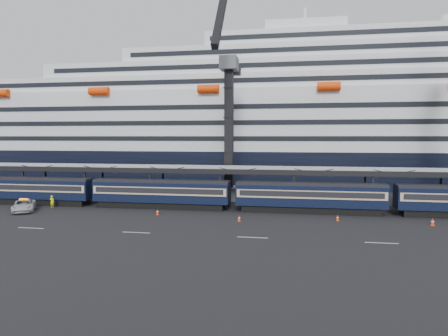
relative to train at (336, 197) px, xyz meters
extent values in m
plane|color=black|center=(4.65, -10.00, -2.20)|extent=(260.00, 260.00, 0.00)
cube|color=beige|center=(-33.35, -14.00, -2.19)|extent=(3.00, 0.15, 0.02)
cube|color=beige|center=(-21.35, -14.00, -2.19)|extent=(3.00, 0.15, 0.02)
cube|color=beige|center=(-9.35, -14.00, -2.19)|extent=(3.00, 0.15, 0.02)
cube|color=beige|center=(2.65, -14.00, -2.19)|extent=(3.00, 0.15, 0.02)
cube|color=black|center=(-43.35, 0.00, -1.75)|extent=(17.48, 2.40, 0.90)
cube|color=black|center=(-43.35, 0.00, 0.05)|extent=(19.00, 2.80, 2.70)
cube|color=#CFB592|center=(-43.35, 0.00, 0.35)|extent=(18.62, 2.92, 1.05)
cube|color=black|center=(-43.35, 0.00, 0.40)|extent=(17.86, 2.98, 0.70)
cube|color=black|center=(-43.35, 0.00, 1.55)|extent=(19.00, 2.50, 0.35)
cube|color=black|center=(-23.35, 0.00, -1.75)|extent=(17.48, 2.40, 0.90)
cube|color=black|center=(-23.35, 0.00, 0.05)|extent=(19.00, 2.80, 2.70)
cube|color=#CFB592|center=(-23.35, 0.00, 0.35)|extent=(18.62, 2.92, 1.05)
cube|color=black|center=(-23.35, 0.00, 0.40)|extent=(17.86, 2.98, 0.70)
cube|color=black|center=(-23.35, 0.00, 1.55)|extent=(19.00, 2.50, 0.35)
cube|color=black|center=(-3.35, 0.00, -1.75)|extent=(17.48, 2.40, 0.90)
cube|color=black|center=(-3.35, 0.00, 0.05)|extent=(19.00, 2.80, 2.70)
cube|color=#CFB592|center=(-3.35, 0.00, 0.35)|extent=(18.62, 2.92, 1.05)
cube|color=black|center=(-3.35, 0.00, 0.40)|extent=(17.86, 2.98, 0.70)
cube|color=black|center=(-3.35, 0.00, 1.55)|extent=(19.00, 2.50, 0.35)
cube|color=#96989E|center=(4.65, 4.00, 3.20)|extent=(130.00, 6.00, 0.25)
cube|color=black|center=(4.65, 1.00, 2.90)|extent=(130.00, 0.25, 0.70)
cube|color=black|center=(4.65, 7.00, 2.90)|extent=(130.00, 0.25, 0.70)
cube|color=black|center=(-45.35, 1.20, 0.50)|extent=(0.25, 0.25, 5.40)
cube|color=black|center=(-45.35, 6.80, 0.50)|extent=(0.25, 0.25, 5.40)
cube|color=black|center=(-35.35, 1.20, 0.50)|extent=(0.25, 0.25, 5.40)
cube|color=black|center=(-35.35, 6.80, 0.50)|extent=(0.25, 0.25, 5.40)
cube|color=black|center=(-25.35, 1.20, 0.50)|extent=(0.25, 0.25, 5.40)
cube|color=black|center=(-25.35, 6.80, 0.50)|extent=(0.25, 0.25, 5.40)
cube|color=black|center=(-15.35, 1.20, 0.50)|extent=(0.25, 0.25, 5.40)
cube|color=black|center=(-15.35, 6.80, 0.50)|extent=(0.25, 0.25, 5.40)
cube|color=black|center=(-5.35, 1.20, 0.50)|extent=(0.25, 0.25, 5.40)
cube|color=black|center=(-5.35, 6.80, 0.50)|extent=(0.25, 0.25, 5.40)
cube|color=black|center=(4.65, 1.20, 0.50)|extent=(0.25, 0.25, 5.40)
cube|color=black|center=(4.65, 6.80, 0.50)|extent=(0.25, 0.25, 5.40)
cube|color=black|center=(14.65, 6.80, 0.50)|extent=(0.25, 0.25, 5.40)
cube|color=black|center=(4.65, 36.00, 1.30)|extent=(200.00, 28.00, 7.00)
cube|color=silver|center=(4.65, 36.00, 10.80)|extent=(190.00, 26.88, 12.00)
cube|color=silver|center=(4.65, 36.00, 18.30)|extent=(160.00, 24.64, 3.00)
cube|color=black|center=(4.65, 23.63, 18.30)|extent=(153.60, 0.12, 0.90)
cube|color=silver|center=(4.65, 36.00, 21.30)|extent=(124.00, 21.84, 3.00)
cube|color=black|center=(4.65, 25.03, 21.30)|extent=(119.04, 0.12, 0.90)
cube|color=silver|center=(4.65, 36.00, 24.30)|extent=(90.00, 19.04, 3.00)
cube|color=black|center=(4.65, 26.43, 24.30)|extent=(86.40, 0.12, 0.90)
cube|color=silver|center=(4.65, 36.00, 27.30)|extent=(56.00, 16.24, 3.00)
cube|color=black|center=(4.65, 27.83, 27.30)|extent=(53.76, 0.12, 0.90)
cube|color=silver|center=(-3.35, 36.00, 29.80)|extent=(16.00, 12.00, 2.50)
cylinder|color=silver|center=(24.65, 36.00, 30.30)|extent=(2.80, 2.80, 3.00)
cylinder|color=#FF4008|center=(-65.35, 21.96, 16.60)|extent=(4.00, 1.60, 1.60)
cylinder|color=#FF4008|center=(-43.35, 21.96, 16.60)|extent=(4.00, 1.60, 1.60)
cylinder|color=#FF4008|center=(-21.35, 21.96, 16.60)|extent=(4.00, 1.60, 1.60)
cylinder|color=#FF4008|center=(0.65, 21.96, 16.60)|extent=(4.00, 1.60, 1.60)
cube|color=#4D5155|center=(-15.35, 9.00, -1.20)|extent=(4.50, 4.50, 2.00)
cube|color=black|center=(-15.35, 9.00, 8.80)|extent=(1.30, 1.30, 18.00)
cube|color=#4D5155|center=(-15.35, 9.00, 18.80)|extent=(2.60, 3.20, 2.00)
cube|color=black|center=(-15.35, 3.21, 25.69)|extent=(0.90, 12.26, 14.37)
cube|color=black|center=(-15.35, 11.52, 18.80)|extent=(0.90, 5.04, 0.90)
cube|color=black|center=(-15.35, 14.04, 18.60)|extent=(2.20, 1.60, 1.60)
imported|color=#B6B8BD|center=(-40.48, -5.38, -1.43)|extent=(5.03, 6.10, 1.55)
imported|color=#E3F40C|center=(-38.29, -2.50, -1.32)|extent=(0.68, 0.47, 1.76)
cube|color=#FF4008|center=(-22.31, -4.65, -2.18)|extent=(0.38, 0.38, 0.04)
cone|color=#FF4008|center=(-22.31, -4.65, -1.80)|extent=(0.32, 0.32, 0.72)
cylinder|color=white|center=(-22.31, -4.65, -1.80)|extent=(0.27, 0.27, 0.12)
cube|color=#FF4008|center=(-11.63, -6.81, -2.18)|extent=(0.37, 0.37, 0.04)
cone|color=#FF4008|center=(-11.63, -6.81, -1.81)|extent=(0.31, 0.31, 0.70)
cylinder|color=white|center=(-11.63, -6.81, -1.81)|extent=(0.26, 0.26, 0.12)
cube|color=#FF4008|center=(-0.29, -4.52, -2.18)|extent=(0.37, 0.37, 0.04)
cone|color=#FF4008|center=(-0.29, -4.52, -1.81)|extent=(0.31, 0.31, 0.70)
cylinder|color=white|center=(-0.29, -4.52, -1.81)|extent=(0.26, 0.26, 0.12)
cube|color=#FF4008|center=(9.81, -5.38, -2.18)|extent=(0.43, 0.43, 0.05)
cone|color=#FF4008|center=(9.81, -5.38, -1.75)|extent=(0.36, 0.36, 0.82)
cylinder|color=white|center=(9.81, -5.38, -1.75)|extent=(0.31, 0.31, 0.14)
camera|label=1|loc=(-5.64, -52.23, 7.62)|focal=32.00mm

